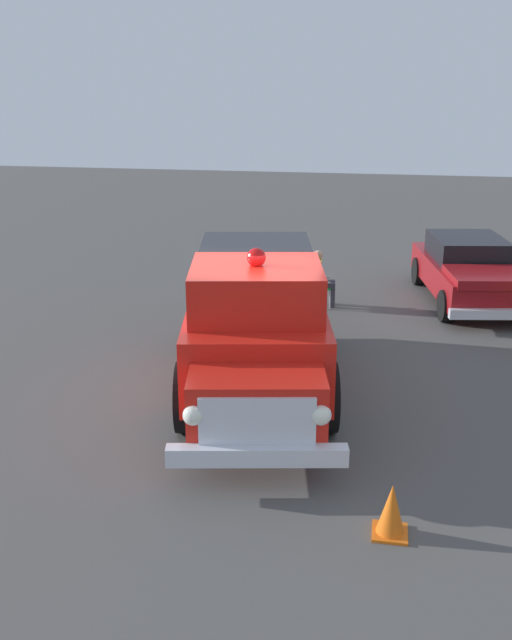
% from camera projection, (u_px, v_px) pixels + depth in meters
% --- Properties ---
extents(ground_plane, '(60.00, 60.00, 0.00)m').
position_uv_depth(ground_plane, '(242.00, 398.00, 11.39)').
color(ground_plane, '#514F4C').
extents(vintage_fire_truck, '(6.25, 3.31, 2.59)m').
position_uv_depth(vintage_fire_truck, '(256.00, 319.00, 11.43)').
color(vintage_fire_truck, black).
rests_on(vintage_fire_truck, ground).
extents(classic_hot_rod, '(4.60, 2.54, 1.46)m').
position_uv_depth(classic_hot_rod, '(469.00, 271.00, 16.15)').
color(classic_hot_rod, black).
rests_on(classic_hot_rod, ground).
extents(lawn_chair_near_truck, '(0.56, 0.54, 1.02)m').
position_uv_depth(lawn_chair_near_truck, '(315.00, 281.00, 15.92)').
color(lawn_chair_near_truck, '#B7BABF').
rests_on(lawn_chair_near_truck, ground).
extents(spectator_seated, '(0.43, 0.57, 1.29)m').
position_uv_depth(spectator_seated, '(321.00, 276.00, 15.88)').
color(spectator_seated, '#383842').
rests_on(spectator_seated, ground).
extents(traffic_cone, '(0.40, 0.40, 0.64)m').
position_uv_depth(traffic_cone, '(391.00, 510.00, 7.88)').
color(traffic_cone, orange).
rests_on(traffic_cone, ground).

